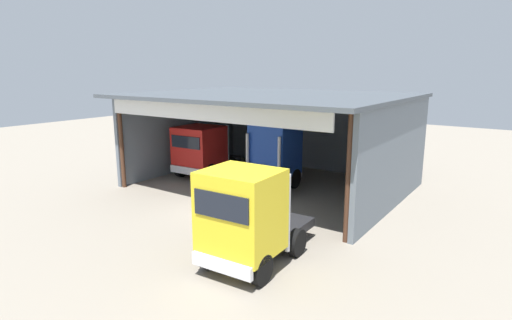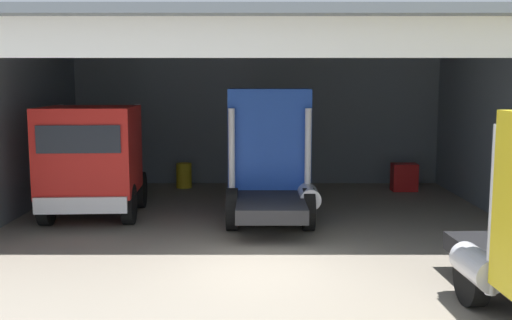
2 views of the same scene
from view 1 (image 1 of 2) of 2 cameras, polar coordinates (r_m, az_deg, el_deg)
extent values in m
plane|color=gray|center=(20.45, -6.08, -6.87)|extent=(80.00, 80.00, 0.00)
cube|color=slate|center=(28.61, 8.05, 4.00)|extent=(14.26, 0.24, 5.22)
cube|color=slate|center=(28.42, -10.01, 3.87)|extent=(0.24, 10.76, 5.22)
cube|color=slate|center=(21.09, 18.74, 0.48)|extent=(0.24, 10.76, 5.22)
cube|color=#474E55|center=(23.24, 1.57, 8.92)|extent=(14.86, 11.79, 0.20)
cylinder|color=#4C2D1E|center=(24.84, -18.11, 2.24)|extent=(0.24, 0.24, 5.22)
cylinder|color=#4C2D1E|center=(16.33, 12.68, -2.50)|extent=(0.24, 0.24, 5.22)
cube|color=white|center=(19.10, -7.23, 6.73)|extent=(12.83, 0.12, 0.90)
cube|color=red|center=(26.14, -7.82, 1.94)|extent=(2.70, 2.66, 2.44)
cube|color=black|center=(25.10, -9.71, 2.44)|extent=(2.18, 0.18, 0.73)
cube|color=silver|center=(25.43, -9.61, -1.45)|extent=(2.44, 0.29, 0.44)
cube|color=#232326|center=(27.69, -5.52, -0.13)|extent=(2.09, 3.18, 0.36)
cylinder|color=silver|center=(26.56, -3.95, 1.94)|extent=(0.18, 0.18, 2.71)
cylinder|color=silver|center=(27.95, -7.80, 2.38)|extent=(0.18, 0.18, 2.71)
cylinder|color=silver|center=(28.14, -7.77, 0.26)|extent=(0.62, 1.23, 0.56)
cylinder|color=black|center=(25.36, -6.47, -1.74)|extent=(0.36, 1.15, 1.14)
cylinder|color=black|center=(26.79, -10.29, -1.10)|extent=(0.36, 1.15, 1.14)
cylinder|color=black|center=(27.07, -3.60, -0.78)|extent=(0.36, 1.15, 1.14)
cylinder|color=black|center=(28.41, -7.33, -0.23)|extent=(0.36, 1.15, 1.14)
cube|color=#1E47B7|center=(23.71, 2.67, 1.59)|extent=(2.34, 2.24, 2.93)
cube|color=black|center=(24.58, 4.10, 3.17)|extent=(1.99, 0.06, 0.88)
cube|color=silver|center=(25.02, 4.06, -1.52)|extent=(2.22, 0.16, 0.44)
cube|color=#232326|center=(22.45, -0.08, -3.04)|extent=(1.75, 3.61, 0.36)
cylinder|color=silver|center=(23.34, -1.19, 0.46)|extent=(0.18, 0.18, 2.66)
cylinder|color=silver|center=(22.19, 3.21, -0.18)|extent=(0.18, 0.18, 2.66)
cylinder|color=silver|center=(22.09, 2.60, -2.98)|extent=(0.56, 1.20, 0.56)
cylinder|color=black|center=(24.99, 1.20, -1.87)|extent=(0.30, 1.14, 1.14)
cylinder|color=black|center=(23.96, 5.26, -2.54)|extent=(0.30, 1.14, 1.14)
cylinder|color=black|center=(23.07, -2.16, -3.09)|extent=(0.30, 1.14, 1.14)
cylinder|color=black|center=(21.95, 2.10, -3.90)|extent=(0.30, 1.14, 1.14)
cube|color=yellow|center=(13.75, -2.05, -7.06)|extent=(2.51, 2.26, 2.76)
cube|color=black|center=(12.75, -4.88, -6.38)|extent=(2.06, 0.15, 0.83)
cube|color=silver|center=(13.49, -4.81, -14.34)|extent=(2.31, 0.26, 0.44)
cube|color=#232326|center=(15.89, 2.25, -9.91)|extent=(1.97, 3.81, 0.36)
cylinder|color=silver|center=(14.29, 4.41, -7.35)|extent=(0.18, 0.18, 2.78)
cylinder|color=silver|center=(15.37, -2.81, -5.89)|extent=(0.18, 0.18, 2.78)
cylinder|color=silver|center=(16.15, -1.68, -9.07)|extent=(0.61, 1.22, 0.56)
cylinder|color=black|center=(13.53, 0.77, -14.91)|extent=(0.34, 1.03, 1.02)
cylinder|color=black|center=(14.64, -6.50, -12.78)|extent=(0.34, 1.03, 1.02)
cylinder|color=black|center=(15.50, 5.70, -11.28)|extent=(0.34, 1.03, 1.02)
cylinder|color=black|center=(16.48, -1.00, -9.74)|extent=(0.34, 1.03, 1.02)
cylinder|color=gold|center=(29.39, 2.18, 0.07)|extent=(0.58, 0.58, 0.92)
cube|color=red|center=(25.44, 16.93, -2.32)|extent=(0.90, 0.60, 1.00)
camera|label=2|loc=(13.26, -43.91, -3.20)|focal=41.53mm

